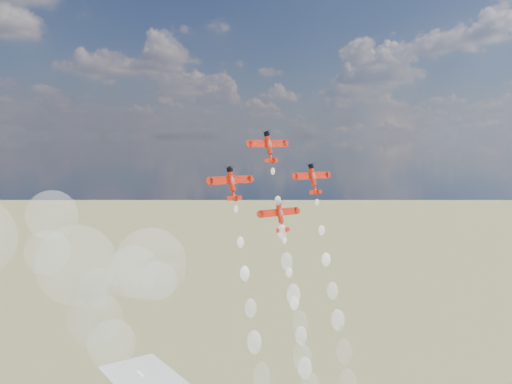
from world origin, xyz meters
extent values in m
cylinder|color=#BB1B09|center=(-12.39, 5.81, 114.35)|extent=(1.40, 2.78, 5.40)
cylinder|color=black|center=(-12.39, 6.58, 117.05)|extent=(1.61, 1.82, 1.41)
cube|color=#BB1B09|center=(-12.39, 6.23, 114.54)|extent=(12.24, 0.76, 1.99)
cube|color=white|center=(-15.70, 6.35, 114.51)|extent=(4.82, 0.18, 0.54)
cube|color=white|center=(-9.08, 6.35, 114.51)|extent=(4.82, 0.18, 0.54)
cube|color=#BB1B09|center=(-12.39, 4.43, 110.05)|extent=(4.42, 0.42, 1.09)
cube|color=#BB1B09|center=(-12.39, 3.65, 110.06)|extent=(0.14, 2.00, 1.72)
ellipsoid|color=silver|center=(-12.39, 5.25, 114.41)|extent=(1.10, 1.63, 2.66)
cone|color=#BB1B09|center=(-12.39, 4.74, 110.79)|extent=(1.40, 2.07, 2.89)
cylinder|color=#BB1B09|center=(-25.94, 3.21, 105.23)|extent=(1.40, 2.78, 5.40)
cylinder|color=black|center=(-25.94, 3.98, 107.94)|extent=(1.61, 1.82, 1.41)
cube|color=#BB1B09|center=(-25.94, 3.63, 105.43)|extent=(12.24, 0.76, 1.99)
cube|color=white|center=(-29.25, 3.75, 105.39)|extent=(4.82, 0.18, 0.54)
cube|color=white|center=(-22.63, 3.75, 105.39)|extent=(4.82, 0.18, 0.54)
cube|color=#BB1B09|center=(-25.94, 1.83, 100.93)|extent=(4.42, 0.42, 1.09)
cube|color=#BB1B09|center=(-25.94, 1.05, 100.95)|extent=(0.14, 2.00, 1.72)
ellipsoid|color=silver|center=(-25.94, 2.65, 105.29)|extent=(1.10, 1.63, 2.66)
cone|color=#BB1B09|center=(-25.94, 2.14, 101.68)|extent=(1.40, 2.07, 2.89)
cylinder|color=#BB1B09|center=(1.15, 3.21, 105.23)|extent=(1.40, 2.78, 5.40)
cylinder|color=black|center=(1.15, 3.98, 107.94)|extent=(1.61, 1.82, 1.41)
cube|color=#BB1B09|center=(1.15, 3.63, 105.43)|extent=(12.24, 0.76, 1.99)
cube|color=white|center=(-2.16, 3.75, 105.39)|extent=(4.82, 0.18, 0.54)
cube|color=white|center=(4.46, 3.75, 105.39)|extent=(4.82, 0.18, 0.54)
cube|color=#BB1B09|center=(1.15, 1.83, 100.93)|extent=(4.42, 0.42, 1.09)
cube|color=#BB1B09|center=(1.15, 1.05, 100.95)|extent=(0.14, 2.00, 1.72)
ellipsoid|color=silver|center=(1.15, 2.65, 105.29)|extent=(1.10, 1.63, 2.66)
cone|color=#BB1B09|center=(1.15, 2.14, 101.68)|extent=(1.40, 2.07, 2.89)
cylinder|color=#BB1B09|center=(-12.39, 0.61, 96.12)|extent=(1.40, 2.78, 5.40)
cylinder|color=black|center=(-12.39, 1.38, 98.82)|extent=(1.61, 1.82, 1.41)
cube|color=#BB1B09|center=(-12.39, 1.03, 96.31)|extent=(12.24, 0.76, 1.99)
cube|color=white|center=(-15.70, 1.14, 96.28)|extent=(4.82, 0.18, 0.54)
cube|color=white|center=(-9.08, 1.14, 96.28)|extent=(4.82, 0.18, 0.54)
cube|color=#BB1B09|center=(-12.39, -0.78, 91.81)|extent=(4.42, 0.42, 1.09)
cube|color=#BB1B09|center=(-12.39, -1.56, 91.83)|extent=(0.14, 2.00, 1.72)
ellipsoid|color=silver|center=(-12.39, 0.05, 96.17)|extent=(1.10, 1.63, 2.66)
cone|color=#BB1B09|center=(-12.39, -0.46, 92.56)|extent=(1.40, 2.07, 2.89)
sphere|color=white|center=(-12.33, 3.90, 107.16)|extent=(1.07, 1.07, 1.07)
sphere|color=white|center=(-12.57, 1.34, 99.27)|extent=(1.65, 1.65, 1.65)
sphere|color=white|center=(-12.62, -0.66, 91.30)|extent=(2.22, 2.22, 2.22)
sphere|color=white|center=(-12.72, -2.89, 83.74)|extent=(2.80, 2.80, 2.80)
sphere|color=white|center=(-12.09, -5.03, 75.17)|extent=(3.37, 3.37, 3.37)
sphere|color=white|center=(-12.05, -7.72, 68.10)|extent=(3.95, 3.95, 3.95)
sphere|color=white|center=(-12.53, -9.41, 59.62)|extent=(4.52, 4.52, 4.52)
sphere|color=white|center=(-25.96, 1.11, 98.21)|extent=(1.07, 1.07, 1.07)
sphere|color=white|center=(-25.96, -0.94, 90.05)|extent=(1.65, 1.65, 1.65)
sphere|color=white|center=(-26.21, -3.26, 82.56)|extent=(2.22, 2.22, 2.22)
sphere|color=white|center=(-26.18, -5.80, 74.33)|extent=(2.80, 2.80, 2.80)
sphere|color=white|center=(-26.31, -7.58, 66.26)|extent=(3.37, 3.37, 3.37)
sphere|color=white|center=(-25.75, -10.01, 58.32)|extent=(3.95, 3.95, 3.95)
sphere|color=white|center=(1.05, 1.11, 98.06)|extent=(1.07, 1.07, 1.07)
sphere|color=white|center=(1.03, -1.04, 90.40)|extent=(1.65, 1.65, 1.65)
sphere|color=white|center=(0.94, -3.11, 82.51)|extent=(2.22, 2.22, 2.22)
sphere|color=white|center=(0.99, -5.84, 74.25)|extent=(2.80, 2.80, 2.80)
sphere|color=white|center=(1.00, -8.08, 66.64)|extent=(3.37, 3.37, 3.37)
sphere|color=white|center=(1.55, -10.21, 58.21)|extent=(3.95, 3.95, 3.95)
sphere|color=white|center=(0.98, -12.49, 50.25)|extent=(4.52, 4.52, 4.52)
sphere|color=white|center=(-12.37, -1.49, 89.07)|extent=(1.07, 1.07, 1.07)
sphere|color=white|center=(-12.44, -3.55, 80.98)|extent=(1.65, 1.65, 1.65)
sphere|color=white|center=(-12.41, -5.82, 73.18)|extent=(2.22, 2.22, 2.22)
sphere|color=white|center=(-12.22, -8.45, 65.14)|extent=(2.80, 2.80, 2.80)
sphere|color=white|center=(-12.42, -10.30, 57.20)|extent=(3.37, 3.37, 3.37)
sphere|color=white|center=(-64.23, 33.42, 86.00)|extent=(11.89, 11.89, 11.89)
sphere|color=white|center=(-42.24, 29.09, 78.55)|extent=(14.88, 14.88, 14.88)
sphere|color=white|center=(-38.22, 21.86, 76.92)|extent=(10.67, 10.67, 10.67)
sphere|color=white|center=(-54.13, 15.20, 64.74)|extent=(12.06, 12.06, 12.06)
sphere|color=white|center=(-51.48, 32.11, 74.72)|extent=(11.35, 11.35, 11.35)
sphere|color=white|center=(-64.17, 28.02, 96.52)|extent=(12.91, 12.91, 12.91)
sphere|color=white|center=(-57.40, 31.60, 82.14)|extent=(21.54, 21.54, 21.54)
sphere|color=white|center=(-53.49, 29.65, 66.81)|extent=(14.95, 14.95, 14.95)
sphere|color=white|center=(-39.91, 22.75, 81.76)|extent=(19.90, 19.90, 19.90)
camera|label=1|loc=(-98.82, -113.31, 116.39)|focal=38.00mm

